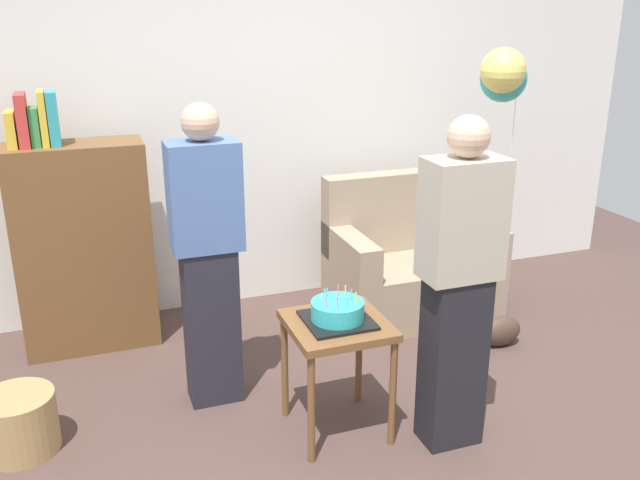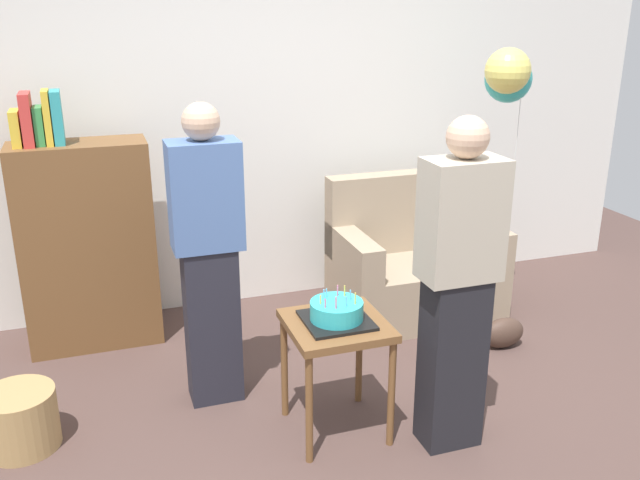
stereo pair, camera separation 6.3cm
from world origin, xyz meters
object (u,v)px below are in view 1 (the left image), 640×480
Objects in this scene: couch at (409,265)px; birthday_cake at (338,312)px; side_table at (337,339)px; wicker_basket at (19,423)px; handbag at (501,331)px; balloon_bunch at (503,75)px; person_blowing_candles at (208,257)px; bookshelf at (83,244)px; person_holding_cake at (458,286)px.

birthday_cake is (-1.00, -1.18, 0.32)m from couch.
side_table is 1.60m from wicker_basket.
handbag is 1.65m from balloon_bunch.
person_blowing_candles is 5.82× the size of handbag.
person_blowing_candles is 0.90× the size of balloon_bunch.
balloon_bunch is (2.08, 0.54, 0.80)m from person_blowing_candles.
balloon_bunch is at bearing 34.03° from birthday_cake.
bookshelf is 1.81m from birthday_cake.
balloon_bunch reaches higher than person_holding_cake.
wicker_basket is (-1.52, 0.36, -0.51)m from birthday_cake.
person_blowing_candles is 4.53× the size of wicker_basket.
wicker_basket is at bearing -167.38° from balloon_bunch.
person_blowing_candles is at bearing -156.43° from couch.
couch is at bearing -6.39° from bookshelf.
person_holding_cake is 0.90× the size of balloon_bunch.
side_table reaches higher than handbag.
balloon_bunch reaches higher than birthday_cake.
wicker_basket is at bearing -171.98° from person_blowing_candles.
bookshelf reaches higher than handbag.
person_holding_cake reaches higher than wicker_basket.
person_holding_cake reaches higher than bookshelf.
couch is 1.55m from side_table.
balloon_bunch is at bearing -13.09° from couch.
person_holding_cake is 2.22m from wicker_basket.
person_blowing_candles is 1.21m from wicker_basket.
birthday_cake reaches higher than side_table.
person_blowing_candles reaches higher than bookshelf.
birthday_cake is at bearing -145.97° from balloon_bunch.
balloon_bunch is at bearing 13.80° from person_blowing_candles.
person_holding_cake is at bearing -28.20° from birthday_cake.
couch is at bearing -89.91° from person_holding_cake.
birthday_cake is at bearing -51.39° from bookshelf.
handbag is at bearing -20.77° from bookshelf.
side_table is at bearing -145.97° from balloon_bunch.
person_blowing_candles is 1.29m from person_holding_cake.
couch is 1.61m from person_holding_cake.
person_holding_cake is at bearing -17.35° from wicker_basket.
couch is at bearing 166.91° from balloon_bunch.
balloon_bunch is (0.24, 0.56, 1.54)m from handbag.
bookshelf is 0.99× the size of person_holding_cake.
bookshelf is 2.68m from handbag.
bookshelf is at bearing -26.73° from person_holding_cake.
wicker_basket is at bearing -177.41° from handbag.
couch is 1.58m from birthday_cake.
couch is at bearing 22.91° from person_blowing_candles.
couch is 2.17m from bookshelf.
bookshelf is 2.87m from balloon_bunch.
side_table is 0.14m from birthday_cake.
wicker_basket is (-0.99, -0.15, -0.68)m from person_blowing_candles.
wicker_basket is at bearing 166.57° from side_table.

